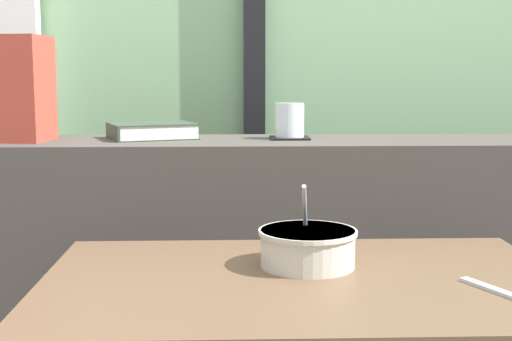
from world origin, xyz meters
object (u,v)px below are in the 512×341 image
Objects in this scene: closed_book at (152,131)px; soup_bowl at (308,248)px; juice_glass at (290,121)px; coaster_square at (289,138)px; fork_utensil at (500,292)px.

closed_book is 0.69m from soup_bowl.
closed_book is (-0.36, 0.02, -0.03)m from juice_glass.
coaster_square is 0.04m from juice_glass.
juice_glass is 0.35× the size of closed_book.
coaster_square is 0.40× the size of closed_book.
closed_book is at bearing 121.33° from soup_bowl.
fork_utensil is (0.64, -0.74, -0.20)m from closed_book.
juice_glass reaches higher than fork_utensil.
coaster_square is at bearing 88.87° from soup_bowl.
closed_book reaches higher than coaster_square.
juice_glass is at bearing -97.13° from coaster_square.
closed_book is at bearing 105.81° from fork_utensil.
coaster_square is 0.80m from fork_utensil.
coaster_square is at bearing 82.87° from juice_glass.
coaster_square reaches higher than fork_utensil.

